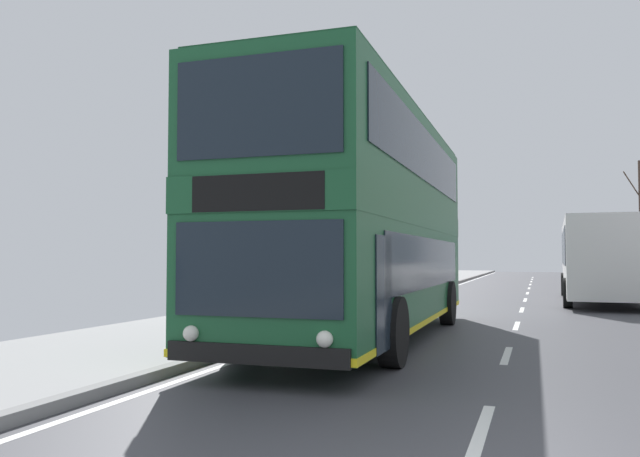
{
  "coord_description": "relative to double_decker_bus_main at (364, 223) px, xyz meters",
  "views": [
    {
      "loc": [
        0.54,
        -3.6,
        1.61
      ],
      "look_at": [
        -3.14,
        7.05,
        2.13
      ],
      "focal_mm": 35.77,
      "sensor_mm": 36.0,
      "label": 1
    }
  ],
  "objects": [
    {
      "name": "double_decker_bus_main",
      "position": [
        0.0,
        0.0,
        0.0
      ],
      "size": [
        2.76,
        10.54,
        4.37
      ],
      "color": "#19512D",
      "rests_on": "ground"
    },
    {
      "name": "background_bus_far_lane",
      "position": [
        5.41,
        13.22,
        -0.69
      ],
      "size": [
        2.89,
        10.88,
        2.91
      ],
      "color": "white",
      "rests_on": "ground"
    }
  ]
}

